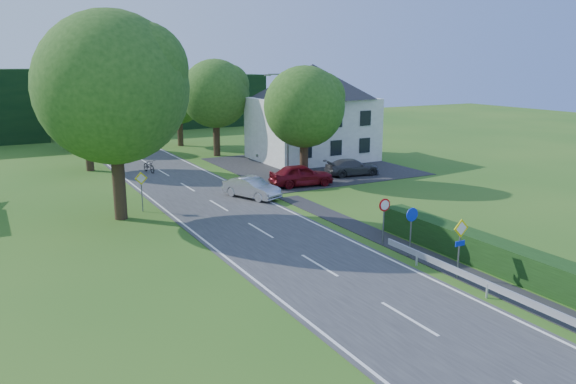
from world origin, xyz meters
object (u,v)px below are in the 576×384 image
motorcycle (149,166)px  parked_car_red (301,175)px  parked_car_silver_a (282,152)px  parked_car_silver_b (343,153)px  parasol (310,154)px  streetlight (286,120)px  parked_car_grey (352,167)px  moving_car (252,188)px

motorcycle → parked_car_red: size_ratio=0.42×
parked_car_silver_a → parked_car_silver_b: bearing=-124.8°
motorcycle → parasol: size_ratio=0.93×
streetlight → parked_car_silver_a: streetlight is taller
streetlight → motorcycle: streetlight is taller
parked_car_red → parked_car_grey: parked_car_red is taller
parasol → parked_car_silver_b: bearing=7.3°
moving_car → parked_car_silver_b: (13.23, 8.94, 0.01)m
parked_car_grey → parked_car_silver_b: size_ratio=0.89×
parked_car_grey → parked_car_silver_b: parked_car_silver_b is taller
streetlight → parasol: size_ratio=3.85×
parked_car_silver_b → parked_car_red: bearing=117.5°
parked_car_grey → parasol: (-0.73, 5.39, 0.29)m
moving_car → parked_car_grey: 10.64m
moving_car → parked_car_grey: (10.19, 3.07, -0.04)m
parked_car_silver_a → parked_car_silver_b: parked_car_silver_a is taller
streetlight → parked_car_grey: (4.82, -2.07, -3.78)m
parked_car_silver_b → motorcycle: bearing=66.7°
motorcycle → parked_car_silver_b: bearing=-19.6°
streetlight → parked_car_silver_b: size_ratio=1.60×
parked_car_silver_b → parasol: parasol is taller
parked_car_silver_b → parasol: (-3.77, -0.49, 0.24)m
motorcycle → parked_car_grey: parked_car_grey is taller
parked_car_silver_b → parasol: bearing=84.2°
parked_car_silver_a → parked_car_silver_b: size_ratio=0.90×
moving_car → motorcycle: (-3.63, 11.97, -0.17)m
moving_car → parked_car_red: size_ratio=0.89×
parked_car_red → moving_car: bearing=116.9°
streetlight → parked_car_silver_b: (7.86, 3.81, -3.73)m
motorcycle → parked_car_silver_b: parked_car_silver_b is taller
moving_car → parked_car_silver_a: 14.66m
streetlight → parked_car_red: size_ratio=1.73×
streetlight → moving_car: 8.31m
parked_car_silver_b → streetlight: bearing=102.7°
motorcycle → moving_car: bearing=-82.5°
motorcycle → parked_car_red: bearing=-60.5°
motorcycle → parked_car_silver_a: parked_car_silver_a is taller
moving_car → parasol: (9.45, 8.45, 0.25)m
parked_car_red → parked_car_grey: (5.47, 1.43, -0.14)m
moving_car → parked_car_grey: size_ratio=0.93×
streetlight → parked_car_grey: bearing=-23.2°
parked_car_grey → parked_car_silver_b: 6.61m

